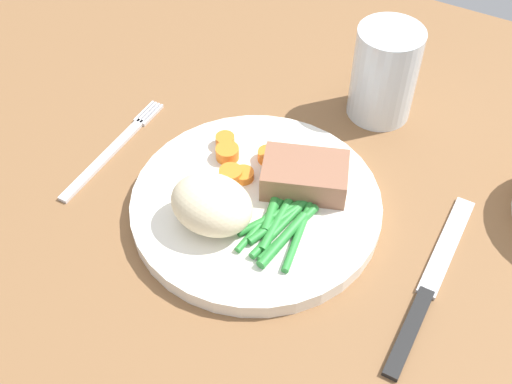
# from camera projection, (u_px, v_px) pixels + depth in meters

# --- Properties ---
(dining_table) EXTENTS (1.20, 0.90, 0.02)m
(dining_table) POSITION_uv_depth(u_px,v_px,m) (213.00, 213.00, 0.62)
(dining_table) COLOR brown
(dining_table) RESTS_ON ground
(dinner_plate) EXTENTS (0.23, 0.23, 0.02)m
(dinner_plate) POSITION_uv_depth(u_px,v_px,m) (256.00, 205.00, 0.60)
(dinner_plate) COLOR white
(dinner_plate) RESTS_ON dining_table
(meat_portion) EXTENTS (0.09, 0.08, 0.03)m
(meat_portion) POSITION_uv_depth(u_px,v_px,m) (305.00, 175.00, 0.59)
(meat_portion) COLOR #936047
(meat_portion) RESTS_ON dinner_plate
(mashed_potatoes) EXTENTS (0.08, 0.06, 0.05)m
(mashed_potatoes) POSITION_uv_depth(u_px,v_px,m) (212.00, 204.00, 0.56)
(mashed_potatoes) COLOR beige
(mashed_potatoes) RESTS_ON dinner_plate
(carrot_slices) EXTENTS (0.07, 0.06, 0.01)m
(carrot_slices) POSITION_uv_depth(u_px,v_px,m) (237.00, 159.00, 0.62)
(carrot_slices) COLOR orange
(carrot_slices) RESTS_ON dinner_plate
(green_beans) EXTENTS (0.06, 0.09, 0.01)m
(green_beans) POSITION_uv_depth(u_px,v_px,m) (280.00, 225.00, 0.57)
(green_beans) COLOR #2D8C38
(green_beans) RESTS_ON dinner_plate
(fork) EXTENTS (0.01, 0.17, 0.00)m
(fork) POSITION_uv_depth(u_px,v_px,m) (112.00, 150.00, 0.66)
(fork) COLOR silver
(fork) RESTS_ON dining_table
(knife) EXTENTS (0.02, 0.20, 0.01)m
(knife) POSITION_uv_depth(u_px,v_px,m) (430.00, 285.00, 0.55)
(knife) COLOR black
(knife) RESTS_ON dining_table
(water_glass) EXTENTS (0.07, 0.07, 0.10)m
(water_glass) POSITION_uv_depth(u_px,v_px,m) (383.00, 79.00, 0.67)
(water_glass) COLOR silver
(water_glass) RESTS_ON dining_table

